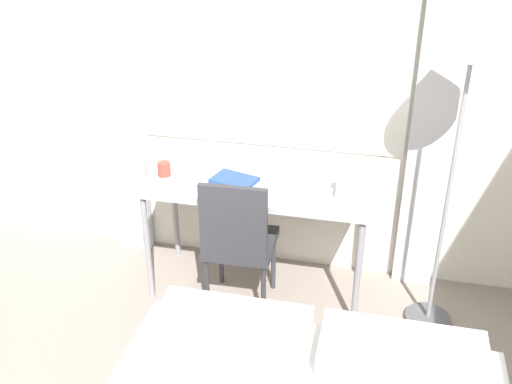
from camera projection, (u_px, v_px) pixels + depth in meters
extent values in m
cube|color=silver|center=(284.00, 66.00, 3.55)|extent=(4.85, 0.05, 2.70)
cube|color=white|center=(271.00, 24.00, 3.42)|extent=(1.64, 0.01, 1.50)
cube|color=silver|center=(118.00, 67.00, 3.72)|extent=(0.24, 0.06, 2.60)
cube|color=silver|center=(438.00, 89.00, 3.33)|extent=(0.24, 0.06, 2.60)
cube|color=#B2B2B7|center=(258.00, 185.00, 3.53)|extent=(1.34, 0.56, 0.04)
cylinder|color=gray|center=(148.00, 247.00, 3.63)|extent=(0.04, 0.04, 0.71)
cylinder|color=gray|center=(357.00, 275.00, 3.37)|extent=(0.04, 0.04, 0.71)
cylinder|color=gray|center=(175.00, 209.00, 4.04)|extent=(0.04, 0.04, 0.71)
cylinder|color=gray|center=(363.00, 231.00, 3.79)|extent=(0.04, 0.04, 0.71)
cube|color=#333338|center=(241.00, 243.00, 3.54)|extent=(0.41, 0.41, 0.05)
cube|color=#333338|center=(233.00, 223.00, 3.27)|extent=(0.38, 0.05, 0.44)
cylinder|color=#333338|center=(207.00, 287.00, 3.53)|extent=(0.03, 0.03, 0.40)
cylinder|color=#333338|center=(263.00, 294.00, 3.47)|extent=(0.03, 0.03, 0.40)
cylinder|color=#333338|center=(221.00, 256.00, 3.83)|extent=(0.03, 0.03, 0.40)
cylinder|color=#333338|center=(273.00, 262.00, 3.77)|extent=(0.03, 0.03, 0.40)
cube|color=silver|center=(232.00, 328.00, 2.62)|extent=(0.68, 0.32, 0.12)
cube|color=silver|center=(402.00, 355.00, 2.47)|extent=(0.68, 0.32, 0.12)
cylinder|color=#4C4C51|center=(427.00, 318.00, 3.57)|extent=(0.27, 0.27, 0.03)
cylinder|color=gray|center=(447.00, 200.00, 3.19)|extent=(0.02, 0.02, 1.57)
cone|color=silver|center=(477.00, 25.00, 2.77)|extent=(0.35, 0.35, 0.27)
cube|color=white|center=(350.00, 187.00, 3.38)|extent=(0.14, 0.19, 0.08)
cube|color=white|center=(350.00, 179.00, 3.36)|extent=(0.16, 0.06, 0.02)
cube|color=navy|center=(234.00, 180.00, 3.53)|extent=(0.29, 0.24, 0.02)
cube|color=white|center=(234.00, 179.00, 3.53)|extent=(0.28, 0.22, 0.01)
cylinder|color=#993F33|center=(164.00, 169.00, 3.59)|extent=(0.08, 0.08, 0.08)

